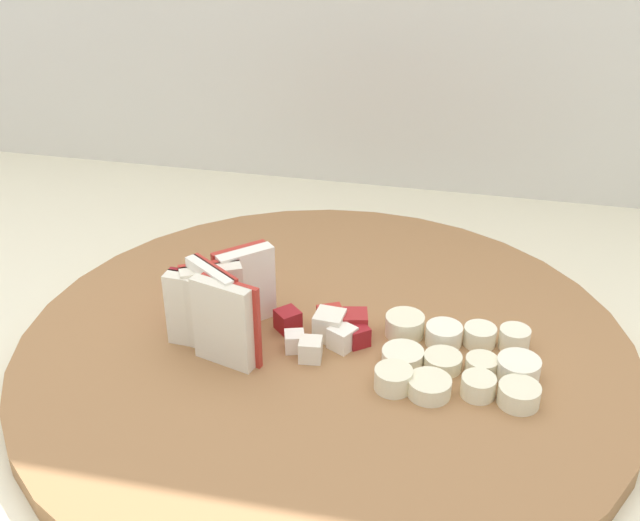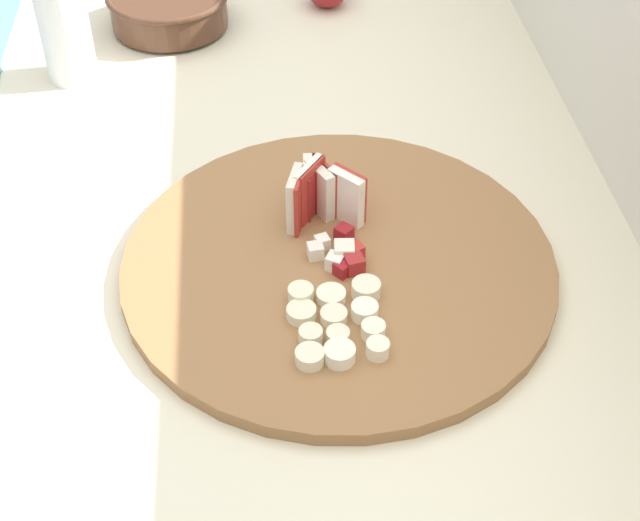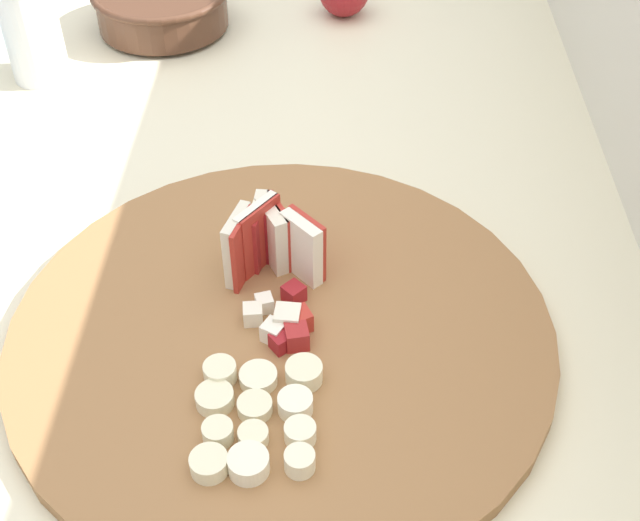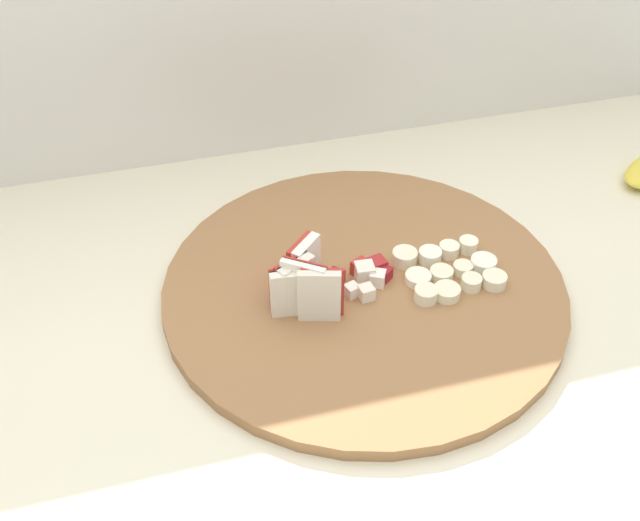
% 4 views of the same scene
% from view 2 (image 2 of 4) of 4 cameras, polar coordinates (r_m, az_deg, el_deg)
% --- Properties ---
extents(tiled_countertop, '(1.41, 0.79, 0.94)m').
position_cam_2_polar(tiled_countertop, '(1.36, -2.26, -13.33)').
color(tiled_countertop, beige).
rests_on(tiled_countertop, ground).
extents(tile_backsplash, '(2.40, 0.04, 1.37)m').
position_cam_2_polar(tile_backsplash, '(1.26, 16.72, -5.85)').
color(tile_backsplash, silver).
rests_on(tile_backsplash, ground).
extents(cutting_board, '(0.45, 0.45, 0.02)m').
position_cam_2_polar(cutting_board, '(0.96, 1.16, -0.24)').
color(cutting_board, olive).
rests_on(cutting_board, tiled_countertop).
extents(apple_wedge_fan, '(0.08, 0.09, 0.07)m').
position_cam_2_polar(apple_wedge_fan, '(1.00, -0.15, 4.33)').
color(apple_wedge_fan, '#B22D23').
rests_on(apple_wedge_fan, cutting_board).
extents(apple_dice_pile, '(0.08, 0.06, 0.02)m').
position_cam_2_polar(apple_dice_pile, '(0.95, 1.35, 0.43)').
color(apple_dice_pile, maroon).
rests_on(apple_dice_pile, cutting_board).
extents(banana_slice_rows, '(0.11, 0.10, 0.02)m').
position_cam_2_polar(banana_slice_rows, '(0.88, 1.08, -3.82)').
color(banana_slice_rows, beige).
rests_on(banana_slice_rows, cutting_board).
extents(ceramic_bowl, '(0.18, 0.18, 0.06)m').
position_cam_2_polar(ceramic_bowl, '(1.40, -9.38, 15.29)').
color(ceramic_bowl, '#4C2D1E').
rests_on(ceramic_bowl, tiled_countertop).
extents(small_jar, '(0.07, 0.07, 0.13)m').
position_cam_2_polar(small_jar, '(1.29, -15.55, 13.50)').
color(small_jar, white).
rests_on(small_jar, tiled_countertop).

